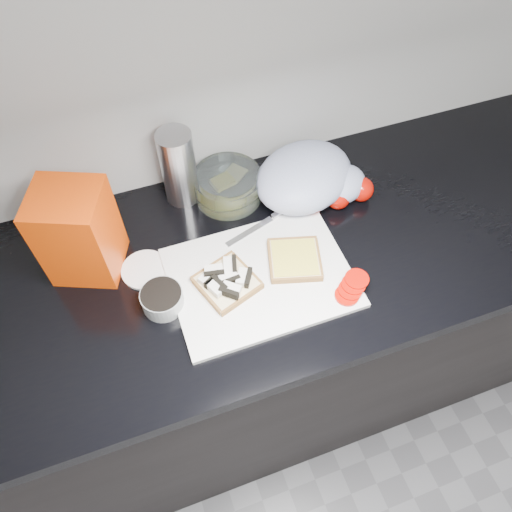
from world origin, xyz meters
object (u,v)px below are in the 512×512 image
(glass_bowl, at_px, (228,186))
(bread_bag, at_px, (78,233))
(cutting_board, at_px, (260,277))
(steel_canister, at_px, (179,168))

(glass_bowl, height_order, bread_bag, bread_bag)
(cutting_board, height_order, steel_canister, steel_canister)
(steel_canister, bearing_deg, glass_bowl, -18.83)
(bread_bag, relative_size, steel_canister, 1.13)
(glass_bowl, distance_m, bread_bag, 0.38)
(bread_bag, xyz_separation_m, steel_canister, (0.25, 0.13, -0.01))
(cutting_board, bearing_deg, glass_bowl, 87.81)
(glass_bowl, bearing_deg, cutting_board, -92.19)
(cutting_board, bearing_deg, steel_canister, 108.05)
(glass_bowl, height_order, steel_canister, steel_canister)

